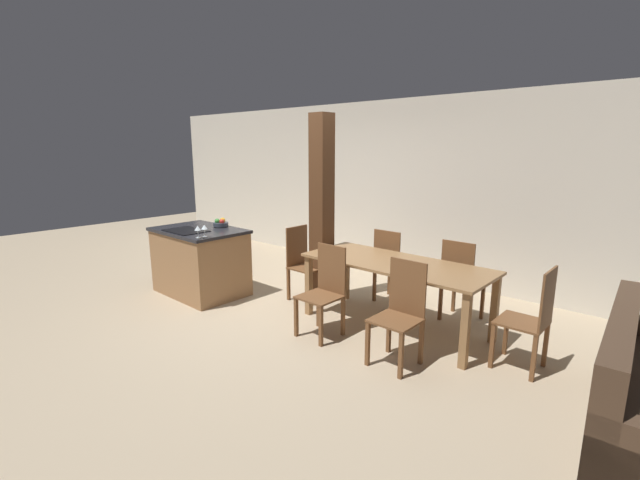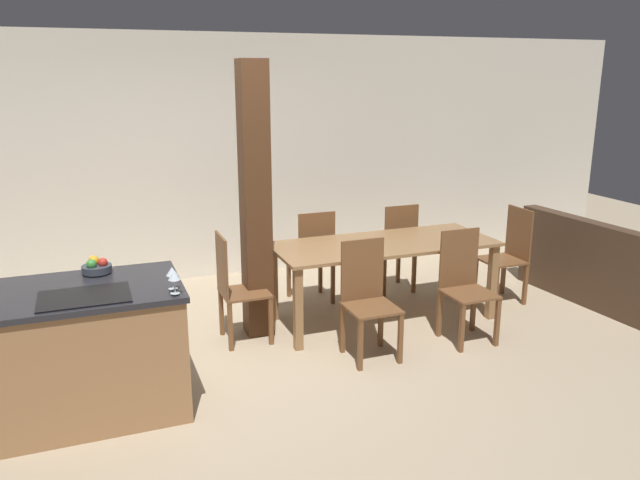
% 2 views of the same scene
% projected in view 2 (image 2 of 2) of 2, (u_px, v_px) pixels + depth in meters
% --- Properties ---
extents(ground_plane, '(16.00, 16.00, 0.00)m').
position_uv_depth(ground_plane, '(259.00, 368.00, 4.98)').
color(ground_plane, tan).
extents(wall_back, '(11.20, 0.08, 2.70)m').
position_uv_depth(wall_back, '(195.00, 160.00, 6.88)').
color(wall_back, silver).
rests_on(wall_back, ground_plane).
extents(kitchen_island, '(1.25, 0.86, 0.91)m').
position_uv_depth(kitchen_island, '(91.00, 350.00, 4.24)').
color(kitchen_island, '#9E7047').
rests_on(kitchen_island, ground_plane).
extents(fruit_bowl, '(0.21, 0.21, 0.11)m').
position_uv_depth(fruit_bowl, '(96.00, 267.00, 4.41)').
color(fruit_bowl, '#383D47').
rests_on(fruit_bowl, kitchen_island).
extents(wine_glass_near, '(0.08, 0.08, 0.15)m').
position_uv_depth(wine_glass_near, '(174.00, 276.00, 3.97)').
color(wine_glass_near, silver).
rests_on(wine_glass_near, kitchen_island).
extents(wine_glass_middle, '(0.08, 0.08, 0.15)m').
position_uv_depth(wine_glass_middle, '(172.00, 272.00, 4.05)').
color(wine_glass_middle, silver).
rests_on(wine_glass_middle, kitchen_island).
extents(dining_table, '(2.07, 0.84, 0.76)m').
position_uv_depth(dining_table, '(384.00, 252.00, 5.80)').
color(dining_table, olive).
rests_on(dining_table, ground_plane).
extents(dining_chair_near_left, '(0.40, 0.40, 0.97)m').
position_uv_depth(dining_chair_near_left, '(367.00, 298.00, 5.10)').
color(dining_chair_near_left, brown).
rests_on(dining_chair_near_left, ground_plane).
extents(dining_chair_near_right, '(0.40, 0.40, 0.97)m').
position_uv_depth(dining_chair_near_right, '(465.00, 284.00, 5.42)').
color(dining_chair_near_right, brown).
rests_on(dining_chair_near_right, ground_plane).
extents(dining_chair_far_left, '(0.40, 0.40, 0.97)m').
position_uv_depth(dining_chair_far_left, '(313.00, 256.00, 6.26)').
color(dining_chair_far_left, brown).
rests_on(dining_chair_far_left, ground_plane).
extents(dining_chair_far_right, '(0.40, 0.40, 0.97)m').
position_uv_depth(dining_chair_far_right, '(396.00, 247.00, 6.58)').
color(dining_chair_far_right, brown).
rests_on(dining_chair_far_right, ground_plane).
extents(dining_chair_head_end, '(0.40, 0.40, 0.97)m').
position_uv_depth(dining_chair_head_end, '(236.00, 287.00, 5.35)').
color(dining_chair_head_end, brown).
rests_on(dining_chair_head_end, ground_plane).
extents(dining_chair_foot_end, '(0.40, 0.40, 0.97)m').
position_uv_depth(dining_chair_foot_end, '(508.00, 254.00, 6.33)').
color(dining_chair_foot_end, brown).
rests_on(dining_chair_foot_end, ground_plane).
extents(couch, '(1.08, 1.95, 0.86)m').
position_uv_depth(couch, '(617.00, 275.00, 6.37)').
color(couch, '#473323').
rests_on(couch, ground_plane).
extents(timber_post, '(0.23, 0.23, 2.39)m').
position_uv_depth(timber_post, '(255.00, 203.00, 5.36)').
color(timber_post, '#4C2D19').
rests_on(timber_post, ground_plane).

